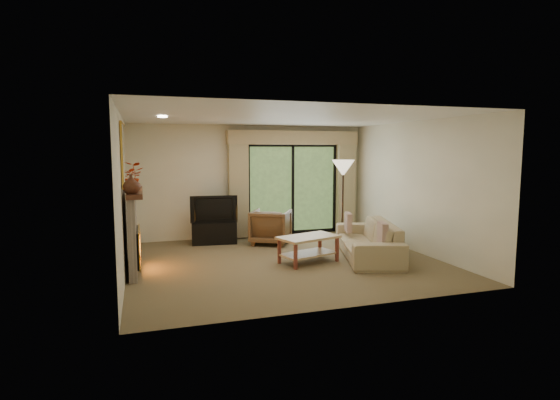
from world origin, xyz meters
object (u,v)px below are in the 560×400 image
object	(u,v)px
media_console	(214,233)
coffee_table	(308,249)
sofa	(367,239)
armchair	(271,227)

from	to	relation	value
media_console	coffee_table	bearing A→B (deg)	-51.61
media_console	coffee_table	distance (m)	2.55
coffee_table	media_console	bearing A→B (deg)	105.04
sofa	coffee_table	size ratio (longest dim) A/B	2.14
media_console	coffee_table	world-z (taller)	coffee_table
coffee_table	sofa	bearing A→B (deg)	-14.97
sofa	coffee_table	world-z (taller)	sofa
sofa	coffee_table	bearing A→B (deg)	-70.07
sofa	coffee_table	xyz separation A→B (m)	(-1.23, -0.05, -0.09)
armchair	coffee_table	world-z (taller)	armchair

